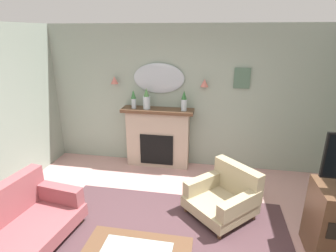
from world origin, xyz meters
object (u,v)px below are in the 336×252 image
fireplace (158,138)px  wall_mirror (159,78)px  mantel_vase_centre (184,101)px  framed_picture (242,78)px  mantel_vase_left (147,100)px  floral_couch (5,234)px  mantel_vase_right (134,98)px  wall_sconce_left (114,80)px  armchair_by_coffee_table (225,195)px  wall_sconce_right (205,83)px

fireplace → wall_mirror: (-0.00, 0.14, 1.14)m
mantel_vase_centre → framed_picture: bearing=10.2°
mantel_vase_left → floral_couch: 2.97m
mantel_vase_right → framed_picture: framed_picture is taller
fireplace → mantel_vase_left: (-0.20, -0.03, 0.76)m
wall_sconce_left → armchair_by_coffee_table: 2.90m
mantel_vase_left → framed_picture: bearing=6.0°
mantel_vase_left → framed_picture: 1.76m
wall_sconce_right → floral_couch: bearing=-127.8°
fireplace → floral_couch: fireplace is taller
mantel_vase_left → floral_couch: mantel_vase_left is taller
framed_picture → armchair_by_coffee_table: (-0.23, -1.49, -1.44)m
framed_picture → mantel_vase_centre: bearing=-169.8°
wall_mirror → framed_picture: wall_mirror is taller
floral_couch → armchair_by_coffee_table: 2.83m
fireplace → framed_picture: (1.50, 0.15, 1.18)m
wall_sconce_left → mantel_vase_right: bearing=-16.7°
mantel_vase_centre → floral_couch: (-1.75, -2.59, -1.02)m
mantel_vase_centre → wall_sconce_right: size_ratio=2.65×
framed_picture → wall_sconce_right: bearing=-174.7°
wall_sconce_left → fireplace: bearing=-6.2°
mantel_vase_right → wall_sconce_right: wall_sconce_right is taller
wall_sconce_right → floral_couch: size_ratio=0.08×
wall_mirror → wall_sconce_left: wall_mirror is taller
mantel_vase_centre → floral_couch: mantel_vase_centre is taller
mantel_vase_centre → wall_mirror: 0.64m
fireplace → mantel_vase_right: mantel_vase_right is taller
mantel_vase_left → fireplace: bearing=8.1°
mantel_vase_right → armchair_by_coffee_table: mantel_vase_right is taller
mantel_vase_centre → armchair_by_coffee_table: size_ratio=0.32×
wall_mirror → armchair_by_coffee_table: wall_mirror is taller
floral_couch → wall_sconce_left: bearing=81.6°
wall_mirror → mantel_vase_left: bearing=-139.6°
fireplace → mantel_vase_centre: mantel_vase_centre is taller
fireplace → wall_sconce_right: (0.85, 0.09, 1.09)m
mantel_vase_left → framed_picture: size_ratio=1.10×
wall_sconce_right → mantel_vase_left: bearing=-173.5°
fireplace → wall_mirror: bearing=90.0°
mantel_vase_right → mantel_vase_left: mantel_vase_left is taller
mantel_vase_left → armchair_by_coffee_table: 2.22m
framed_picture → floral_couch: (-2.75, -2.77, -1.43)m
wall_sconce_left → framed_picture: bearing=1.5°
armchair_by_coffee_table → wall_sconce_right: bearing=106.4°
wall_sconce_left → mantel_vase_left: bearing=-10.5°
mantel_vase_left → wall_mirror: size_ratio=0.41×
wall_sconce_right → mantel_vase_centre: bearing=-161.1°
fireplace → armchair_by_coffee_table: bearing=-46.5°
mantel_vase_centre → wall_sconce_left: (-1.35, 0.12, 0.32)m
wall_sconce_right → floral_couch: wall_sconce_right is taller
floral_couch → wall_mirror: bearing=65.6°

